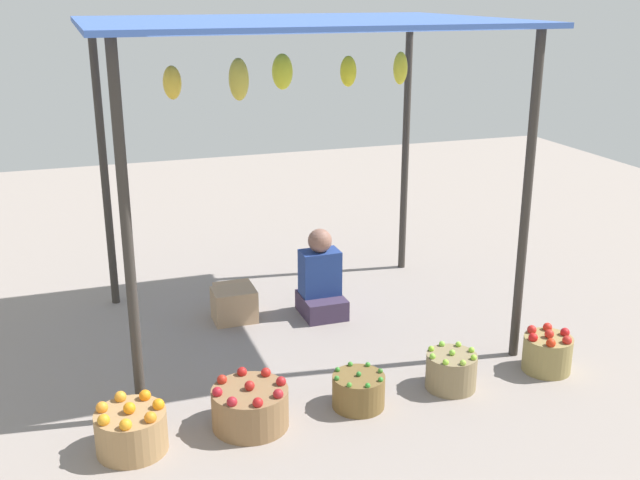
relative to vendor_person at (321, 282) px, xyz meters
The scene contains 10 objects.
ground_plane 0.45m from the vendor_person, 142.47° to the right, with size 14.00×14.00×0.00m, color gray.
market_stall_structure 2.05m from the vendor_person, 143.94° to the right, with size 3.19×2.40×2.53m.
vendor_person is the anchor object (origin of this frame).
basket_oranges 2.43m from the vendor_person, 138.16° to the right, with size 0.45×0.45×0.33m.
basket_red_apples 1.90m from the vendor_person, 123.22° to the right, with size 0.51×0.51×0.33m.
basket_green_chilies 1.62m from the vendor_person, 99.64° to the right, with size 0.36×0.36×0.26m.
basket_limes 1.63m from the vendor_person, 73.57° to the right, with size 0.37×0.37×0.30m.
basket_red_tomatoes 2.02m from the vendor_person, 50.76° to the right, with size 0.36×0.36×0.33m.
wooden_crate_near_vendor 0.78m from the vendor_person, behind, with size 0.37×0.28×0.29m, color tan.
wooden_crate_stacked_rear 0.78m from the vendor_person, 163.87° to the left, with size 0.33×0.25×0.29m, color tan.
Camera 1 is at (-1.77, -5.69, 2.76)m, focal length 42.76 mm.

